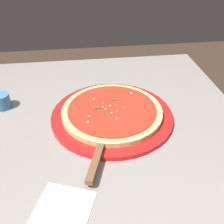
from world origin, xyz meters
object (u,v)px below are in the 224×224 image
object	(u,v)px
serving_plate	(112,115)
napkin_folded_right	(60,216)
pizza	(112,111)
pizza_server	(99,151)
cup_small_sauce	(2,101)

from	to	relation	value
serving_plate	napkin_folded_right	bearing A→B (deg)	-24.91
pizza	pizza_server	bearing A→B (deg)	-18.24
napkin_folded_right	pizza	bearing A→B (deg)	155.09
pizza_server	napkin_folded_right	xyz separation A→B (m)	(0.16, -0.10, -0.02)
cup_small_sauce	napkin_folded_right	distance (m)	0.47
pizza	cup_small_sauce	world-z (taller)	cup_small_sauce
serving_plate	napkin_folded_right	size ratio (longest dim) A/B	2.57
serving_plate	cup_small_sauce	size ratio (longest dim) A/B	7.04
cup_small_sauce	napkin_folded_right	world-z (taller)	cup_small_sauce
serving_plate	pizza_server	world-z (taller)	pizza_server
cup_small_sauce	napkin_folded_right	xyz separation A→B (m)	(0.42, 0.20, -0.02)
cup_small_sauce	napkin_folded_right	size ratio (longest dim) A/B	0.37
serving_plate	cup_small_sauce	bearing A→B (deg)	-106.06
pizza	cup_small_sauce	bearing A→B (deg)	-106.06
serving_plate	cup_small_sauce	xyz separation A→B (m)	(-0.10, -0.35, 0.02)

